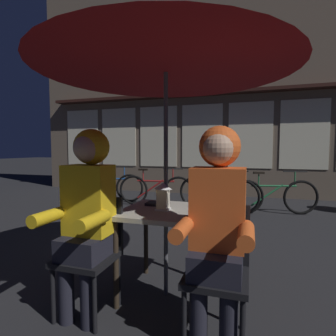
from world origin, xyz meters
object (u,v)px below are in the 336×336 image
object	(u,v)px
patio_umbrella	(166,49)
chair_left	(92,247)
bicycle_fourth	(273,196)
bicycle_nearest	(109,187)
bicycle_third	(217,193)
lantern	(163,196)
person_right_hooded	(217,212)
bicycle_second	(155,190)
book	(158,204)
person_left_hooded	(87,203)
chair_right	(218,263)
cafe_table	(166,221)

from	to	relation	value
patio_umbrella	chair_left	distance (m)	1.68
patio_umbrella	bicycle_fourth	bearing A→B (deg)	71.47
chair_left	bicycle_nearest	xyz separation A→B (m)	(-2.07, 3.83, -0.14)
bicycle_third	lantern	bearing A→B (deg)	-90.95
person_right_hooded	bicycle_second	size ratio (longest dim) A/B	0.83
bicycle_fourth	book	bearing A→B (deg)	-111.32
chair_left	person_left_hooded	distance (m)	0.36
person_left_hooded	chair_right	bearing A→B (deg)	3.39
person_right_hooded	bicycle_nearest	xyz separation A→B (m)	(-3.03, 3.89, -0.50)
lantern	bicycle_third	bearing A→B (deg)	89.05
lantern	chair_left	bearing A→B (deg)	-144.11
bicycle_nearest	bicycle_third	size ratio (longest dim) A/B	1.00
chair_left	person_right_hooded	size ratio (longest dim) A/B	0.62
bicycle_fourth	lantern	bearing A→B (deg)	-108.59
bicycle_third	book	size ratio (longest dim) A/B	8.29
bicycle_third	bicycle_second	bearing A→B (deg)	177.48
bicycle_second	person_right_hooded	bearing A→B (deg)	-64.54
lantern	bicycle_second	world-z (taller)	lantern
chair_left	book	size ratio (longest dim) A/B	4.35
bicycle_fourth	chair_right	bearing A→B (deg)	-99.67
lantern	bicycle_fourth	xyz separation A→B (m)	(1.12, 3.32, -0.51)
bicycle_third	book	world-z (taller)	bicycle_third
chair_right	bicycle_fourth	xyz separation A→B (m)	(0.62, 3.66, -0.14)
bicycle_third	bicycle_nearest	bearing A→B (deg)	176.07
patio_umbrella	book	world-z (taller)	patio_umbrella
chair_right	bicycle_nearest	size ratio (longest dim) A/B	0.52
person_right_hooded	bicycle_second	bearing A→B (deg)	115.46
patio_umbrella	person_right_hooded	bearing A→B (deg)	-41.57
cafe_table	bicycle_nearest	size ratio (longest dim) A/B	0.45
lantern	bicycle_second	xyz separation A→B (m)	(-1.30, 3.38, -0.51)
chair_right	bicycle_second	xyz separation A→B (m)	(-1.79, 3.71, -0.14)
chair_right	bicycle_nearest	world-z (taller)	chair_right
bicycle_nearest	lantern	bearing A→B (deg)	-54.05
person_right_hooded	patio_umbrella	bearing A→B (deg)	138.43
lantern	bicycle_nearest	xyz separation A→B (m)	(-2.53, 3.49, -0.51)
patio_umbrella	bicycle_second	bearing A→B (deg)	111.46
chair_left	bicycle_second	bearing A→B (deg)	102.67
chair_left	bicycle_third	xyz separation A→B (m)	(0.52, 3.65, -0.14)
chair_left	bicycle_third	distance (m)	3.69
person_left_hooded	bicycle_second	world-z (taller)	person_left_hooded
chair_right	person_left_hooded	bearing A→B (deg)	-176.61
person_right_hooded	bicycle_nearest	distance (m)	4.95
person_right_hooded	chair_left	bearing A→B (deg)	176.61
bicycle_second	bicycle_third	distance (m)	1.36
person_left_hooded	bicycle_nearest	world-z (taller)	person_left_hooded
chair_right	bicycle_third	world-z (taller)	chair_right
chair_left	bicycle_nearest	bearing A→B (deg)	118.37
patio_umbrella	person_left_hooded	distance (m)	1.37
chair_left	person_right_hooded	xyz separation A→B (m)	(0.96, -0.06, 0.36)
person_right_hooded	bicycle_third	xyz separation A→B (m)	(-0.44, 3.71, -0.50)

